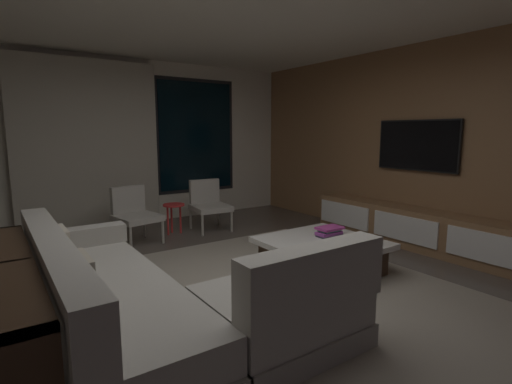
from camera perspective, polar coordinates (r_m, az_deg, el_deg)
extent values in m
plane|color=#564C44|center=(3.72, -1.73, -15.53)|extent=(9.20, 9.20, 0.00)
cube|color=silver|center=(6.76, -19.07, 6.82)|extent=(6.60, 0.12, 2.70)
cube|color=black|center=(7.16, -8.82, 8.09)|extent=(1.52, 0.02, 2.02)
cube|color=black|center=(7.15, -8.77, 8.09)|extent=(1.40, 0.03, 1.90)
cube|color=#BCB5A3|center=(6.46, -23.33, 6.07)|extent=(2.10, 0.12, 2.60)
cube|color=#8E6642|center=(5.67, 25.29, 6.16)|extent=(0.12, 7.80, 2.70)
cube|color=gray|center=(3.83, 3.66, -14.70)|extent=(3.20, 3.80, 0.01)
cube|color=gray|center=(3.29, -20.47, -17.83)|extent=(0.90, 2.50, 0.18)
cube|color=#B2ADA3|center=(3.20, -20.68, -14.45)|extent=(0.86, 2.42, 0.24)
cube|color=#B2ADA3|center=(3.03, -27.52, -9.74)|extent=(0.20, 2.50, 0.40)
cube|color=#B2ADA3|center=(4.21, -24.72, -6.07)|extent=(0.90, 0.20, 0.18)
cube|color=gray|center=(3.02, 3.37, -19.80)|extent=(1.10, 0.90, 0.18)
cube|color=#B2ADA3|center=(2.92, 3.41, -16.18)|extent=(1.07, 0.86, 0.24)
cube|color=#B2ADA3|center=(2.55, 8.45, -12.27)|extent=(1.10, 0.20, 0.40)
cube|color=beige|center=(3.58, -26.71, -7.58)|extent=(0.10, 0.36, 0.36)
cube|color=#B2A893|center=(2.78, -24.14, -12.04)|extent=(0.10, 0.36, 0.36)
cube|color=#3D291B|center=(4.40, 9.59, -9.62)|extent=(1.00, 1.00, 0.30)
cube|color=white|center=(4.34, 9.65, -7.37)|extent=(1.16, 1.16, 0.06)
cube|color=#3C3948|center=(4.51, 10.71, -6.24)|extent=(0.29, 0.15, 0.02)
cube|color=#953F96|center=(4.50, 10.64, -5.93)|extent=(0.30, 0.16, 0.03)
cube|color=#458669|center=(4.50, 10.66, -5.56)|extent=(0.23, 0.15, 0.02)
cube|color=#AC3B89|center=(4.51, 10.77, -5.22)|extent=(0.30, 0.20, 0.03)
cylinder|color=#B2ADA0|center=(6.00, -3.59, -4.19)|extent=(0.04, 0.04, 0.36)
cylinder|color=#B2ADA0|center=(5.81, -7.86, -4.69)|extent=(0.04, 0.04, 0.36)
cylinder|color=#B2ADA0|center=(6.44, -5.55, -3.31)|extent=(0.04, 0.04, 0.36)
cylinder|color=#B2ADA0|center=(6.27, -9.57, -3.73)|extent=(0.04, 0.04, 0.36)
cube|color=#B2ADA3|center=(6.09, -6.67, -2.31)|extent=(0.59, 0.61, 0.08)
cube|color=#B2ADA3|center=(6.27, -7.57, 0.13)|extent=(0.49, 0.12, 0.38)
cylinder|color=#B2ADA0|center=(5.54, -13.51, -5.54)|extent=(0.04, 0.04, 0.36)
cylinder|color=#B2ADA0|center=(5.31, -17.91, -6.35)|extent=(0.04, 0.04, 0.36)
cylinder|color=#B2ADA0|center=(5.96, -16.09, -4.63)|extent=(0.04, 0.04, 0.36)
cylinder|color=#B2ADA0|center=(5.75, -20.26, -5.33)|extent=(0.04, 0.04, 0.36)
cube|color=#B2ADA3|center=(5.59, -17.03, -3.65)|extent=(0.64, 0.65, 0.08)
cube|color=#B2ADA3|center=(5.76, -18.28, -1.03)|extent=(0.49, 0.17, 0.38)
cylinder|color=red|center=(5.95, -12.80, -4.03)|extent=(0.03, 0.03, 0.46)
cylinder|color=red|center=(6.02, -11.03, -3.81)|extent=(0.03, 0.03, 0.46)
cylinder|color=red|center=(6.07, -12.28, -3.74)|extent=(0.03, 0.03, 0.46)
cylinder|color=red|center=(5.94, -11.98, -1.87)|extent=(0.32, 0.32, 0.02)
cube|color=#8E6642|center=(5.62, 22.23, -4.91)|extent=(0.44, 3.10, 0.52)
cube|color=white|center=(4.94, 30.99, -7.08)|extent=(0.02, 0.93, 0.33)
cube|color=white|center=(5.43, 20.90, -5.03)|extent=(0.02, 0.93, 0.33)
cube|color=white|center=(6.06, 12.74, -3.25)|extent=(0.02, 0.93, 0.33)
cube|color=#39281A|center=(5.23, 29.77, -8.05)|extent=(0.33, 0.68, 0.19)
cube|color=#88CB62|center=(5.13, 32.39, -8.78)|extent=(0.03, 0.04, 0.15)
cube|color=slate|center=(5.20, 30.63, -8.41)|extent=(0.03, 0.04, 0.15)
cube|color=#63998C|center=(5.26, 28.92, -7.89)|extent=(0.03, 0.04, 0.19)
cube|color=#AB41D1|center=(5.34, 27.24, -7.55)|extent=(0.03, 0.04, 0.19)
cube|color=black|center=(5.71, 22.57, 6.34)|extent=(0.04, 1.18, 0.68)
cube|color=black|center=(5.70, 22.55, 6.34)|extent=(0.05, 1.14, 0.64)
cube|color=#3D291B|center=(3.11, -32.79, -19.33)|extent=(0.38, 2.04, 0.03)
cube|color=#3D291B|center=(3.01, -33.17, -15.43)|extent=(0.38, 0.03, 0.74)
cube|color=silver|center=(2.55, -32.48, -21.97)|extent=(0.18, 0.04, 0.26)
cube|color=silver|center=(2.70, -32.65, -20.64)|extent=(0.18, 0.04, 0.23)
cube|color=silver|center=(2.84, -32.64, -19.00)|extent=(0.18, 0.04, 0.24)
cube|color=silver|center=(2.97, -33.18, -17.48)|extent=(0.18, 0.04, 0.27)
cube|color=white|center=(3.12, -33.00, -16.48)|extent=(0.18, 0.04, 0.24)
cube|color=white|center=(3.27, -33.30, -15.46)|extent=(0.18, 0.04, 0.23)
cube|color=white|center=(3.41, -33.30, -14.33)|extent=(0.18, 0.04, 0.24)
cube|color=white|center=(3.55, -33.37, -13.21)|extent=(0.18, 0.04, 0.27)
cube|color=silver|center=(3.70, -33.45, -12.43)|extent=(0.18, 0.04, 0.26)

